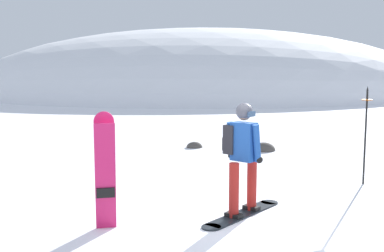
% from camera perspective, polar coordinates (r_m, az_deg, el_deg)
% --- Properties ---
extents(ground_plane, '(300.00, 300.00, 0.00)m').
position_cam_1_polar(ground_plane, '(6.58, 5.77, -12.72)').
color(ground_plane, white).
extents(ridge_peak_main, '(41.50, 37.35, 11.35)m').
position_cam_1_polar(ridge_peak_main, '(43.75, 1.67, 4.31)').
color(ridge_peak_main, white).
rests_on(ridge_peak_main, ground).
extents(snowboarder_main, '(1.51, 1.23, 1.71)m').
position_cam_1_polar(snowboarder_main, '(7.06, 6.14, -3.61)').
color(snowboarder_main, black).
rests_on(snowboarder_main, ground).
extents(spare_snowboard, '(0.28, 0.25, 1.65)m').
position_cam_1_polar(spare_snowboard, '(6.48, -10.61, -5.43)').
color(spare_snowboard, '#D11E5B').
rests_on(spare_snowboard, ground).
extents(piste_marker_near, '(0.20, 0.20, 1.89)m').
position_cam_1_polar(piste_marker_near, '(9.42, 20.55, -0.30)').
color(piste_marker_near, black).
rests_on(piste_marker_near, ground).
extents(rock_dark, '(0.64, 0.54, 0.45)m').
position_cam_1_polar(rock_dark, '(12.71, 8.79, -3.00)').
color(rock_dark, '#4C4742').
rests_on(rock_dark, ground).
extents(rock_mid, '(0.46, 0.39, 0.32)m').
position_cam_1_polar(rock_mid, '(13.04, 0.30, -2.65)').
color(rock_mid, '#4C4742').
rests_on(rock_mid, ground).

